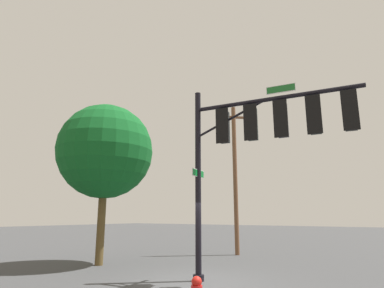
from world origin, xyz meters
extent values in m
plane|color=#3D3E3F|center=(0.00, 0.00, 0.00)|extent=(120.00, 120.00, 0.00)
cylinder|color=black|center=(0.00, 0.00, 3.23)|extent=(0.20, 0.20, 6.45)
cylinder|color=black|center=(0.00, 0.00, 0.10)|extent=(0.36, 0.36, 0.20)
cylinder|color=black|center=(2.67, 0.41, 5.81)|extent=(5.36, 0.96, 0.14)
cylinder|color=black|center=(1.20, 0.18, 5.31)|extent=(2.44, 0.45, 1.07)
cube|color=black|center=(0.97, 0.15, 5.06)|extent=(0.38, 0.42, 1.10)
cube|color=black|center=(1.01, -0.05, 5.06)|extent=(0.44, 0.12, 1.22)
sphere|color=maroon|center=(0.93, 0.35, 5.40)|extent=(0.22, 0.22, 0.22)
cylinder|color=black|center=(0.92, 0.40, 5.45)|extent=(0.25, 0.18, 0.23)
sphere|color=#855607|center=(0.93, 0.35, 5.06)|extent=(0.22, 0.22, 0.22)
cylinder|color=black|center=(0.92, 0.40, 5.11)|extent=(0.25, 0.18, 0.23)
sphere|color=#20FF59|center=(0.93, 0.35, 4.72)|extent=(0.22, 0.22, 0.22)
cylinder|color=black|center=(0.92, 0.40, 4.77)|extent=(0.25, 0.18, 0.23)
cube|color=black|center=(1.94, 0.30, 5.06)|extent=(0.38, 0.41, 1.10)
cube|color=black|center=(1.98, 0.10, 5.06)|extent=(0.44, 0.12, 1.22)
sphere|color=maroon|center=(1.91, 0.50, 5.40)|extent=(0.22, 0.22, 0.22)
cylinder|color=black|center=(1.90, 0.55, 5.45)|extent=(0.25, 0.18, 0.23)
sphere|color=#855607|center=(1.91, 0.50, 5.06)|extent=(0.22, 0.22, 0.22)
cylinder|color=black|center=(1.90, 0.55, 5.11)|extent=(0.25, 0.18, 0.23)
sphere|color=#20FF59|center=(1.91, 0.50, 4.72)|extent=(0.22, 0.22, 0.22)
cylinder|color=black|center=(1.90, 0.55, 4.77)|extent=(0.25, 0.18, 0.23)
cube|color=black|center=(2.91, 0.45, 5.06)|extent=(0.36, 0.39, 1.10)
cube|color=black|center=(2.93, 0.25, 5.06)|extent=(0.44, 0.09, 1.22)
sphere|color=maroon|center=(2.89, 0.65, 5.40)|extent=(0.22, 0.22, 0.22)
cylinder|color=black|center=(2.88, 0.71, 5.45)|extent=(0.25, 0.17, 0.23)
sphere|color=#855607|center=(2.89, 0.65, 5.06)|extent=(0.22, 0.22, 0.22)
cylinder|color=black|center=(2.88, 0.71, 5.11)|extent=(0.25, 0.17, 0.23)
sphere|color=#20FF59|center=(2.89, 0.65, 4.72)|extent=(0.22, 0.22, 0.22)
cylinder|color=black|center=(2.88, 0.71, 4.77)|extent=(0.25, 0.17, 0.23)
cube|color=black|center=(3.88, 0.60, 5.06)|extent=(0.36, 0.40, 1.10)
cube|color=black|center=(3.91, 0.40, 5.06)|extent=(0.44, 0.10, 1.22)
sphere|color=maroon|center=(3.86, 0.80, 5.40)|extent=(0.22, 0.22, 0.22)
cylinder|color=black|center=(3.85, 0.85, 5.45)|extent=(0.25, 0.17, 0.23)
sphere|color=#855607|center=(3.86, 0.80, 5.06)|extent=(0.22, 0.22, 0.22)
cylinder|color=black|center=(3.85, 0.85, 5.11)|extent=(0.25, 0.17, 0.23)
sphere|color=#20FF59|center=(3.86, 0.80, 4.72)|extent=(0.22, 0.22, 0.22)
cylinder|color=black|center=(3.85, 0.85, 4.77)|extent=(0.25, 0.17, 0.23)
cube|color=black|center=(4.85, 0.75, 5.06)|extent=(0.38, 0.41, 1.10)
cube|color=black|center=(4.89, 0.55, 5.06)|extent=(0.44, 0.12, 1.22)
sphere|color=maroon|center=(4.82, 0.94, 5.40)|extent=(0.22, 0.22, 0.22)
cylinder|color=black|center=(4.81, 1.00, 5.45)|extent=(0.25, 0.18, 0.23)
sphere|color=#855607|center=(4.82, 0.94, 5.06)|extent=(0.22, 0.22, 0.22)
cylinder|color=black|center=(4.81, 1.00, 5.11)|extent=(0.25, 0.18, 0.23)
sphere|color=#20FF59|center=(4.82, 0.94, 4.72)|extent=(0.22, 0.22, 0.22)
cylinder|color=black|center=(4.81, 1.00, 4.77)|extent=(0.25, 0.18, 0.23)
cube|color=white|center=(2.94, 0.45, 6.11)|extent=(0.93, 0.16, 0.26)
cube|color=#1D6728|center=(2.94, 0.45, 6.11)|extent=(0.89, 0.17, 0.22)
cube|color=white|center=(0.00, 0.00, 3.51)|extent=(0.16, 0.93, 0.26)
cube|color=#0B7329|center=(0.00, 0.00, 3.51)|extent=(0.17, 0.89, 0.22)
cylinder|color=brown|center=(-2.19, 7.20, 4.18)|extent=(0.24, 0.24, 8.35)
cube|color=brown|center=(-2.19, 7.20, 7.75)|extent=(1.40, 1.32, 0.12)
sphere|color=red|center=(2.13, -3.34, 0.72)|extent=(0.22, 0.22, 0.22)
cylinder|color=brown|center=(-5.40, 0.47, 1.57)|extent=(0.34, 0.34, 3.14)
sphere|color=#115720|center=(-5.40, 0.47, 4.97)|extent=(4.32, 4.32, 4.32)
camera|label=1|loc=(6.15, -9.42, 2.07)|focal=30.48mm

